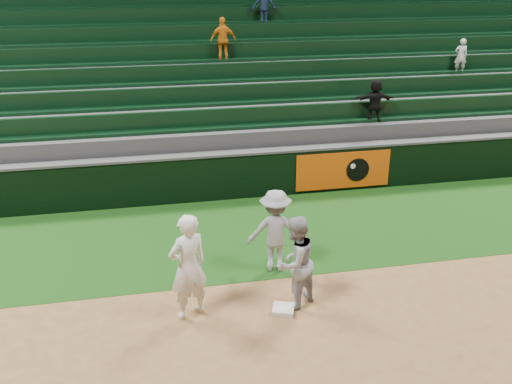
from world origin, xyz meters
The scene contains 8 objects.
ground centered at (0.00, 0.00, 0.00)m, with size 70.00×70.00×0.00m, color brown.
foul_grass centered at (0.00, 3.00, 0.00)m, with size 36.00×4.20×0.01m, color #11370D.
first_base centered at (0.04, -0.20, 0.04)m, with size 0.38×0.38×0.08m, color silver.
first_baseman centered at (-1.59, 0.03, 0.97)m, with size 0.71×0.46×1.94m, color white.
baserunner centered at (0.28, -0.02, 0.87)m, with size 0.84×0.66×1.74m, color #9C9EA6.
base_coach centered at (0.24, 1.30, 0.86)m, with size 1.10×0.63×1.70m, color #90929C.
field_wall centered at (0.03, 5.20, 0.63)m, with size 36.00×0.45×1.25m.
stadium_seating centered at (0.00, 8.97, 1.70)m, with size 36.00×5.95×5.12m.
Camera 1 is at (-2.17, -8.53, 5.81)m, focal length 40.00 mm.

